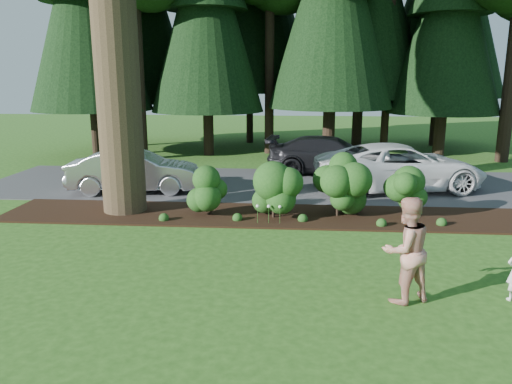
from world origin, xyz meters
TOP-DOWN VIEW (x-y plane):
  - ground at (0.00, 0.00)m, footprint 80.00×80.00m
  - mulch_bed at (0.00, 3.25)m, footprint 16.00×2.50m
  - driveway at (0.00, 7.50)m, footprint 22.00×6.00m
  - shrub_row at (0.77, 3.14)m, footprint 6.53×1.60m
  - lily_cluster at (-0.30, 2.40)m, footprint 0.69×0.09m
  - car_silver_wagon at (-5.07, 5.84)m, footprint 4.58×2.11m
  - car_white_suv at (4.01, 6.94)m, footprint 6.20×3.75m
  - car_dark_suv at (1.82, 9.68)m, footprint 5.35×2.63m
  - adult at (2.35, -2.05)m, footprint 1.15×1.05m

SIDE VIEW (x-z plane):
  - ground at x=0.00m, z-range 0.00..0.00m
  - driveway at x=0.00m, z-range 0.00..0.03m
  - mulch_bed at x=0.00m, z-range 0.00..0.05m
  - lily_cluster at x=-0.30m, z-range 0.21..0.78m
  - car_silver_wagon at x=-5.07m, z-range 0.03..1.49m
  - car_dark_suv at x=1.82m, z-range 0.03..1.53m
  - shrub_row at x=0.77m, z-range 0.00..1.61m
  - car_white_suv at x=4.01m, z-range 0.03..1.64m
  - adult at x=2.35m, z-range 0.00..1.91m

